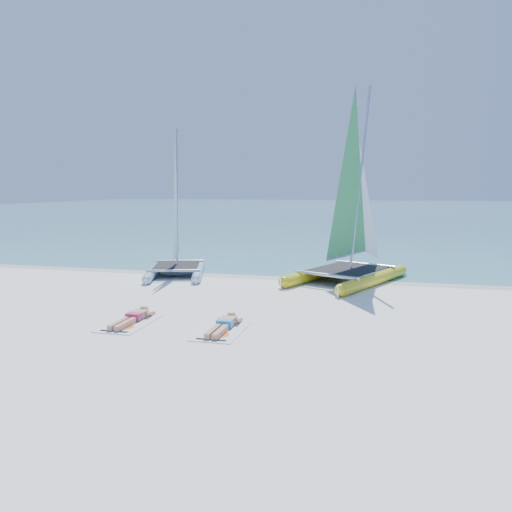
% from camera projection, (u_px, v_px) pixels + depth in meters
% --- Properties ---
extents(ground, '(140.00, 140.00, 0.00)m').
position_uv_depth(ground, '(251.00, 312.00, 13.57)').
color(ground, white).
rests_on(ground, ground).
extents(sea, '(140.00, 115.00, 0.01)m').
position_uv_depth(sea, '(358.00, 210.00, 74.12)').
color(sea, '#76C4C2').
rests_on(sea, ground).
extents(wet_sand_strip, '(140.00, 1.40, 0.01)m').
position_uv_depth(wet_sand_strip, '(288.00, 277.00, 18.85)').
color(wet_sand_strip, beige).
rests_on(wet_sand_strip, ground).
extents(catamaran_blue, '(3.24, 4.70, 5.84)m').
position_uv_depth(catamaran_blue, '(176.00, 230.00, 19.15)').
color(catamaran_blue, '#A2C1D5').
rests_on(catamaran_blue, ground).
extents(catamaran_yellow, '(4.49, 5.90, 7.27)m').
position_uv_depth(catamaran_yellow, '(355.00, 217.00, 18.01)').
color(catamaran_yellow, yellow).
rests_on(catamaran_yellow, ground).
extents(towel_a, '(1.00, 1.85, 0.02)m').
position_uv_depth(towel_a, '(129.00, 323.00, 12.38)').
color(towel_a, white).
rests_on(towel_a, ground).
extents(sunbather_a, '(0.37, 1.73, 0.26)m').
position_uv_depth(sunbather_a, '(133.00, 317.00, 12.54)').
color(sunbather_a, tan).
rests_on(sunbather_a, towel_a).
extents(towel_b, '(1.00, 1.85, 0.02)m').
position_uv_depth(towel_b, '(222.00, 331.00, 11.73)').
color(towel_b, white).
rests_on(towel_b, ground).
extents(sunbather_b, '(0.37, 1.73, 0.26)m').
position_uv_depth(sunbather_b, '(224.00, 324.00, 11.90)').
color(sunbather_b, tan).
rests_on(sunbather_b, towel_b).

